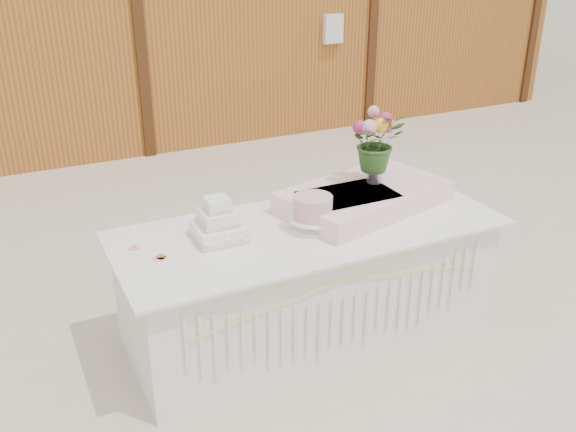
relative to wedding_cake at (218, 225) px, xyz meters
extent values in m
plane|color=beige|center=(0.56, -0.09, -0.86)|extent=(80.00, 80.00, 0.00)
cube|color=#AA5923|center=(0.56, 5.91, 0.64)|extent=(12.00, 4.00, 3.00)
cube|color=white|center=(0.56, -0.09, -0.48)|extent=(2.28, 0.88, 0.75)
cube|color=white|center=(0.56, -0.09, -0.10)|extent=(2.40, 1.00, 0.02)
cube|color=white|center=(0.00, 0.00, -0.04)|extent=(0.28, 0.28, 0.10)
cube|color=#FFC7A1|center=(0.00, 0.00, -0.07)|extent=(0.29, 0.29, 0.02)
cube|color=white|center=(0.00, 0.00, 0.05)|extent=(0.20, 0.20, 0.09)
cube|color=#FFC7A1|center=(0.00, 0.00, 0.03)|extent=(0.22, 0.22, 0.02)
cube|color=white|center=(0.00, 0.00, 0.13)|extent=(0.13, 0.13, 0.08)
cube|color=#FFC7A1|center=(0.00, 0.00, 0.11)|extent=(0.14, 0.14, 0.02)
cylinder|color=white|center=(0.56, -0.12, -0.08)|extent=(0.26, 0.26, 0.02)
cylinder|color=white|center=(0.56, -0.12, -0.05)|extent=(0.07, 0.07, 0.05)
cylinder|color=white|center=(0.56, -0.12, -0.02)|extent=(0.30, 0.30, 0.01)
cylinder|color=#CD9495|center=(0.56, -0.12, 0.06)|extent=(0.24, 0.24, 0.14)
cube|color=#FECDCC|center=(1.03, 0.04, -0.02)|extent=(1.20, 0.87, 0.14)
cylinder|color=#ACABB0|center=(1.13, 0.08, 0.12)|extent=(0.10, 0.10, 0.13)
imported|color=#315A24|center=(1.13, 0.08, 0.38)|extent=(0.38, 0.33, 0.39)
camera|label=1|loc=(-1.12, -3.23, 1.60)|focal=40.00mm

